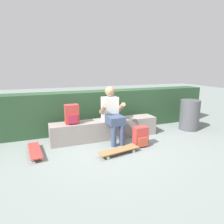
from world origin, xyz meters
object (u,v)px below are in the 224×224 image
(bench_main, at_px, (105,129))
(skateboard_near_person, at_px, (119,150))
(skateboard_beside_bench, at_px, (35,151))
(trash_bin, at_px, (190,115))
(backpack_on_ground, at_px, (141,137))
(person_skater, at_px, (112,113))
(backpack_on_bench, at_px, (72,114))

(bench_main, xyz_separation_m, skateboard_near_person, (-0.05, -0.90, -0.14))
(skateboard_beside_bench, relative_size, trash_bin, 1.07)
(backpack_on_ground, relative_size, trash_bin, 0.52)
(person_skater, distance_m, trash_bin, 2.15)
(skateboard_near_person, xyz_separation_m, backpack_on_ground, (0.57, 0.21, 0.12))
(person_skater, height_order, backpack_on_bench, person_skater)
(backpack_on_ground, bearing_deg, trash_bin, 17.26)
(person_skater, height_order, backpack_on_ground, person_skater)
(skateboard_near_person, distance_m, skateboard_beside_bench, 1.55)
(bench_main, height_order, backpack_on_bench, backpack_on_bench)
(skateboard_near_person, relative_size, trash_bin, 1.08)
(person_skater, relative_size, skateboard_near_person, 1.43)
(person_skater, relative_size, backpack_on_bench, 2.93)
(backpack_on_bench, bearing_deg, trash_bin, -2.89)
(bench_main, xyz_separation_m, person_skater, (0.09, -0.20, 0.41))
(backpack_on_bench, relative_size, backpack_on_ground, 1.00)
(skateboard_beside_bench, bearing_deg, backpack_on_bench, 24.07)
(backpack_on_bench, xyz_separation_m, trash_bin, (2.96, -0.15, -0.23))
(skateboard_beside_bench, height_order, backpack_on_ground, backpack_on_ground)
(skateboard_near_person, bearing_deg, bench_main, 87.12)
(person_skater, relative_size, trash_bin, 1.53)
(bench_main, distance_m, skateboard_near_person, 0.91)
(backpack_on_ground, distance_m, trash_bin, 1.79)
(skateboard_beside_bench, bearing_deg, trash_bin, 2.94)
(person_skater, bearing_deg, backpack_on_ground, -48.19)
(skateboard_beside_bench, bearing_deg, backpack_on_ground, -9.53)
(bench_main, height_order, backpack_on_ground, bench_main)
(backpack_on_bench, relative_size, trash_bin, 0.52)
(bench_main, relative_size, person_skater, 2.06)
(person_skater, bearing_deg, backpack_on_bench, 166.70)
(backpack_on_ground, bearing_deg, backpack_on_bench, 151.60)
(skateboard_beside_bench, distance_m, backpack_on_bench, 0.99)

